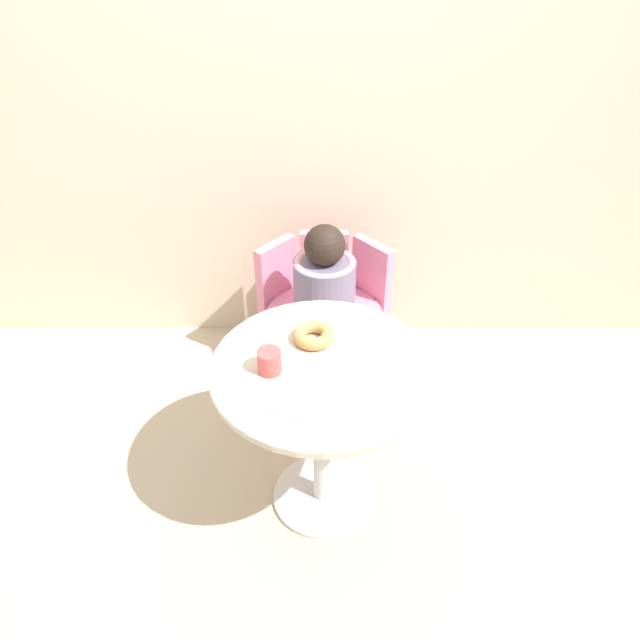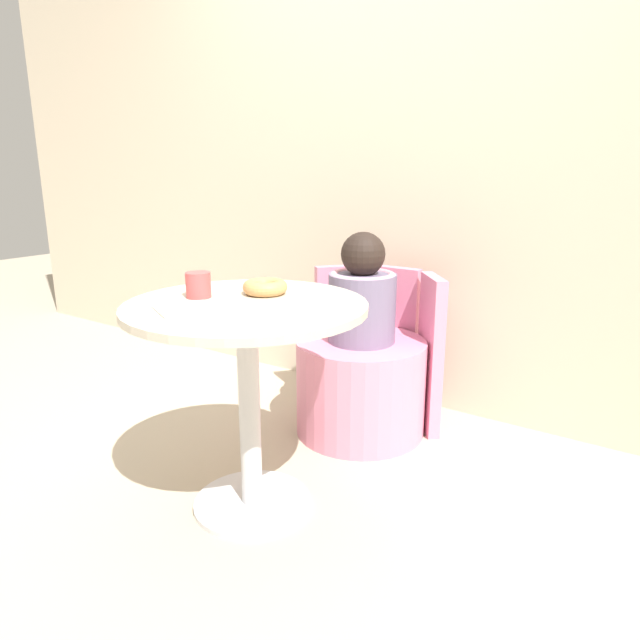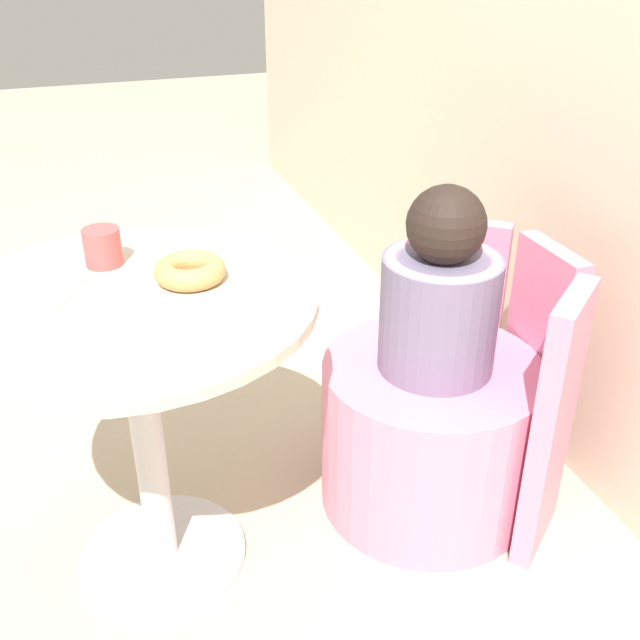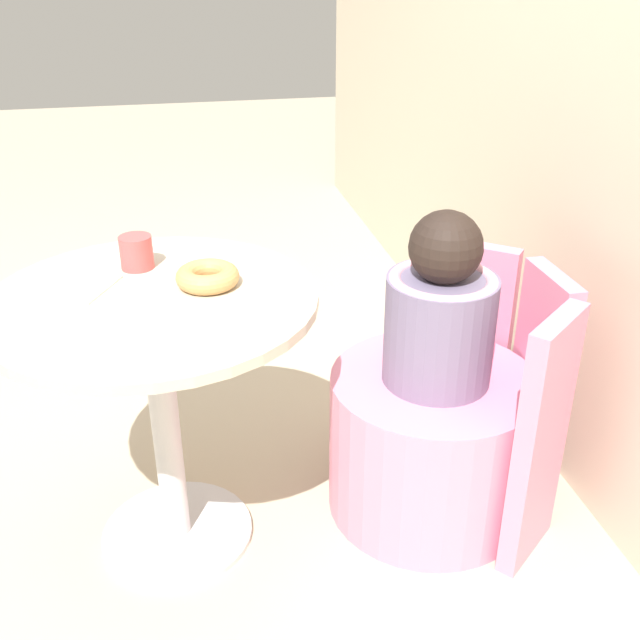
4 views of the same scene
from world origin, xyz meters
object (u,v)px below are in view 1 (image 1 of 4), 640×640
Objects in this scene: tub_chair at (325,349)px; child_figure at (326,279)px; round_table at (324,400)px; cup at (270,361)px; donut at (315,335)px.

child_figure reaches higher than tub_chair.
tub_chair is at bearing 89.12° from round_table.
tub_chair is 0.40m from child_figure.
round_table is 9.28× the size of cup.
donut is at bearing -94.24° from tub_chair.
child_figure is (0.01, 0.70, 0.06)m from round_table.
donut is (-0.04, -0.57, 0.13)m from child_figure.
donut is at bearing 103.34° from round_table.
cup is (-0.17, -0.03, 0.20)m from round_table.
child_figure is (0.00, 0.00, 0.40)m from tub_chair.
round_table is 0.78m from tub_chair.
cup is at bearing -104.32° from child_figure.
donut is 1.80× the size of cup.
cup is (-0.14, -0.16, 0.02)m from donut.
child_figure is at bearing 75.68° from cup.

